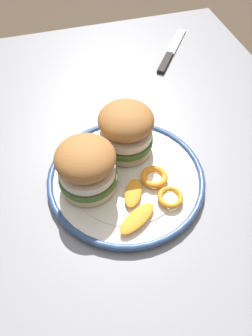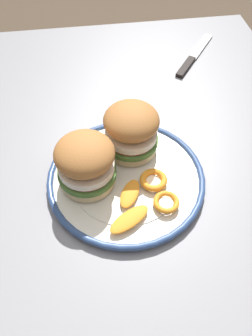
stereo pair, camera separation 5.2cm
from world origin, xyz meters
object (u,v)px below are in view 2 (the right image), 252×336
sandwich_half_right (132,129)px  table_knife (193,58)px  sandwich_half_left (86,162)px  dinner_plate (126,178)px  dining_table (136,220)px

sandwich_half_right → table_knife: 0.38m
sandwich_half_left → dinner_plate: bearing=-90.1°
dining_table → sandwich_half_left: size_ratio=8.31×
dining_table → sandwich_half_right: size_ratio=8.24×
sandwich_half_left → sandwich_half_right: 0.11m
sandwich_half_left → table_knife: bearing=-39.1°
dinner_plate → sandwich_half_right: 0.09m
dining_table → table_knife: size_ratio=6.41×
sandwich_half_right → table_knife: (0.31, -0.21, -0.07)m
dining_table → sandwich_half_left: 0.21m
dinner_plate → table_knife: size_ratio=1.57×
dinner_plate → table_knife: 0.44m
table_knife → sandwich_half_right: bearing=145.3°
dining_table → sandwich_half_right: bearing=-0.8°
sandwich_half_right → table_knife: sandwich_half_right is taller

